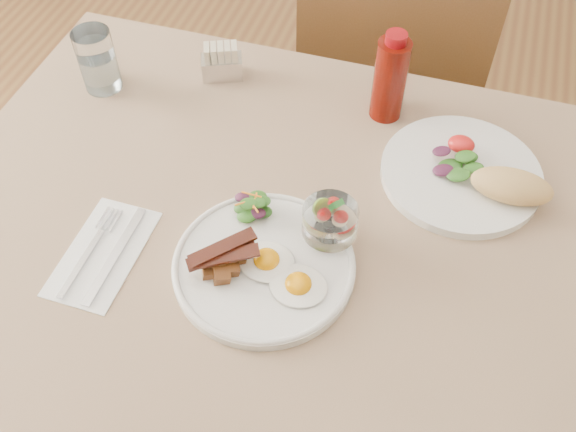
{
  "coord_description": "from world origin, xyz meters",
  "views": [
    {
      "loc": [
        0.13,
        -0.61,
        1.57
      ],
      "look_at": [
        -0.05,
        -0.03,
        0.82
      ],
      "focal_mm": 40.0,
      "sensor_mm": 36.0,
      "label": 1
    }
  ],
  "objects_px": {
    "chair_far": "(391,87)",
    "sugar_caddy": "(222,63)",
    "second_plate": "(473,175)",
    "water_glass": "(98,63)",
    "main_plate": "(264,266)",
    "table": "(323,266)",
    "fruit_cup": "(330,221)",
    "ketchup_bottle": "(390,78)",
    "hot_sauce_bottle": "(387,79)"
  },
  "relations": [
    {
      "from": "table",
      "to": "ketchup_bottle",
      "type": "xyz_separation_m",
      "value": [
        0.03,
        0.31,
        0.17
      ]
    },
    {
      "from": "chair_far",
      "to": "ketchup_bottle",
      "type": "distance_m",
      "value": 0.47
    },
    {
      "from": "table",
      "to": "ketchup_bottle",
      "type": "bearing_deg",
      "value": 84.29
    },
    {
      "from": "hot_sauce_bottle",
      "to": "sugar_caddy",
      "type": "relative_size",
      "value": 1.35
    },
    {
      "from": "main_plate",
      "to": "ketchup_bottle",
      "type": "relative_size",
      "value": 1.58
    },
    {
      "from": "table",
      "to": "fruit_cup",
      "type": "height_order",
      "value": "fruit_cup"
    },
    {
      "from": "table",
      "to": "chair_far",
      "type": "distance_m",
      "value": 0.68
    },
    {
      "from": "table",
      "to": "main_plate",
      "type": "bearing_deg",
      "value": -128.86
    },
    {
      "from": "table",
      "to": "hot_sauce_bottle",
      "type": "height_order",
      "value": "hot_sauce_bottle"
    },
    {
      "from": "chair_far",
      "to": "second_plate",
      "type": "relative_size",
      "value": 3.26
    },
    {
      "from": "fruit_cup",
      "to": "water_glass",
      "type": "bearing_deg",
      "value": 154.65
    },
    {
      "from": "second_plate",
      "to": "ketchup_bottle",
      "type": "xyz_separation_m",
      "value": [
        -0.18,
        0.13,
        0.06
      ]
    },
    {
      "from": "table",
      "to": "hot_sauce_bottle",
      "type": "relative_size",
      "value": 10.97
    },
    {
      "from": "chair_far",
      "to": "sugar_caddy",
      "type": "bearing_deg",
      "value": -131.14
    },
    {
      "from": "second_plate",
      "to": "water_glass",
      "type": "bearing_deg",
      "value": 176.5
    },
    {
      "from": "sugar_caddy",
      "to": "fruit_cup",
      "type": "bearing_deg",
      "value": -70.92
    },
    {
      "from": "fruit_cup",
      "to": "water_glass",
      "type": "distance_m",
      "value": 0.57
    },
    {
      "from": "table",
      "to": "water_glass",
      "type": "relative_size",
      "value": 10.86
    },
    {
      "from": "fruit_cup",
      "to": "hot_sauce_bottle",
      "type": "distance_m",
      "value": 0.36
    },
    {
      "from": "chair_far",
      "to": "main_plate",
      "type": "bearing_deg",
      "value": -95.57
    },
    {
      "from": "water_glass",
      "to": "second_plate",
      "type": "bearing_deg",
      "value": -3.5
    },
    {
      "from": "table",
      "to": "sugar_caddy",
      "type": "height_order",
      "value": "sugar_caddy"
    },
    {
      "from": "hot_sauce_bottle",
      "to": "chair_far",
      "type": "bearing_deg",
      "value": 93.91
    },
    {
      "from": "table",
      "to": "fruit_cup",
      "type": "distance_m",
      "value": 0.15
    },
    {
      "from": "chair_far",
      "to": "second_plate",
      "type": "xyz_separation_m",
      "value": [
        0.21,
        -0.48,
        0.25
      ]
    },
    {
      "from": "table",
      "to": "second_plate",
      "type": "bearing_deg",
      "value": 41.23
    },
    {
      "from": "table",
      "to": "sugar_caddy",
      "type": "distance_m",
      "value": 0.46
    },
    {
      "from": "hot_sauce_bottle",
      "to": "second_plate",
      "type": "bearing_deg",
      "value": -39.69
    },
    {
      "from": "main_plate",
      "to": "ketchup_bottle",
      "type": "bearing_deg",
      "value": 75.4
    },
    {
      "from": "chair_far",
      "to": "second_plate",
      "type": "bearing_deg",
      "value": -66.65
    },
    {
      "from": "ketchup_bottle",
      "to": "table",
      "type": "bearing_deg",
      "value": -95.71
    },
    {
      "from": "second_plate",
      "to": "table",
      "type": "bearing_deg",
      "value": -138.77
    },
    {
      "from": "ketchup_bottle",
      "to": "second_plate",
      "type": "bearing_deg",
      "value": -35.96
    },
    {
      "from": "table",
      "to": "second_plate",
      "type": "distance_m",
      "value": 0.3
    },
    {
      "from": "hot_sauce_bottle",
      "to": "sugar_caddy",
      "type": "distance_m",
      "value": 0.32
    },
    {
      "from": "main_plate",
      "to": "hot_sauce_bottle",
      "type": "xyz_separation_m",
      "value": [
        0.1,
        0.43,
        0.05
      ]
    },
    {
      "from": "chair_far",
      "to": "sugar_caddy",
      "type": "distance_m",
      "value": 0.52
    },
    {
      "from": "chair_far",
      "to": "water_glass",
      "type": "height_order",
      "value": "chair_far"
    },
    {
      "from": "hot_sauce_bottle",
      "to": "main_plate",
      "type": "bearing_deg",
      "value": -102.66
    },
    {
      "from": "chair_far",
      "to": "table",
      "type": "bearing_deg",
      "value": -90.0
    },
    {
      "from": "table",
      "to": "chair_far",
      "type": "relative_size",
      "value": 1.43
    },
    {
      "from": "second_plate",
      "to": "ketchup_bottle",
      "type": "relative_size",
      "value": 1.61
    },
    {
      "from": "main_plate",
      "to": "sugar_caddy",
      "type": "distance_m",
      "value": 0.47
    },
    {
      "from": "main_plate",
      "to": "water_glass",
      "type": "relative_size",
      "value": 2.29
    },
    {
      "from": "chair_far",
      "to": "fruit_cup",
      "type": "xyz_separation_m",
      "value": [
        0.01,
        -0.68,
        0.29
      ]
    },
    {
      "from": "sugar_caddy",
      "to": "water_glass",
      "type": "xyz_separation_m",
      "value": [
        -0.21,
        -0.1,
        0.02
      ]
    },
    {
      "from": "chair_far",
      "to": "water_glass",
      "type": "bearing_deg",
      "value": -139.38
    },
    {
      "from": "table",
      "to": "fruit_cup",
      "type": "bearing_deg",
      "value": -65.85
    },
    {
      "from": "main_plate",
      "to": "hot_sauce_bottle",
      "type": "relative_size",
      "value": 2.31
    },
    {
      "from": "main_plate",
      "to": "ketchup_bottle",
      "type": "height_order",
      "value": "ketchup_bottle"
    }
  ]
}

